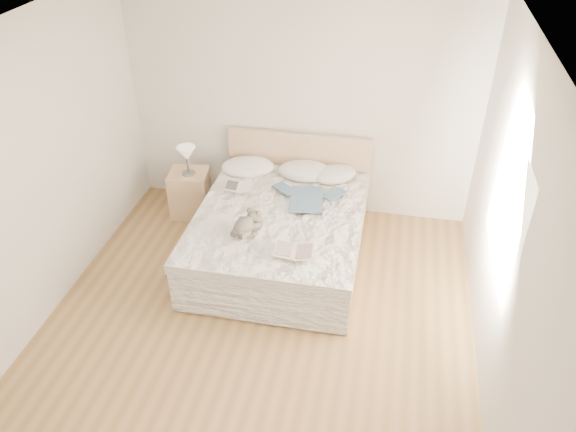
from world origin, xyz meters
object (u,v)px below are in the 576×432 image
object	(u,v)px
photo_book	(239,187)
teddy_bear	(244,231)
nightstand	(190,193)
table_lamp	(187,155)
bed	(281,232)
childrens_book	(294,251)

from	to	relation	value
photo_book	teddy_bear	world-z (taller)	teddy_bear
nightstand	table_lamp	xyz separation A→B (m)	(0.02, -0.02, 0.53)
bed	childrens_book	bearing A→B (deg)	-69.09
bed	nightstand	size ratio (longest dim) A/B	3.83
bed	childrens_book	distance (m)	0.83
bed	table_lamp	world-z (taller)	bed
teddy_bear	nightstand	bearing A→B (deg)	147.14
nightstand	childrens_book	size ratio (longest dim) A/B	1.43
table_lamp	teddy_bear	xyz separation A→B (m)	(0.97, -1.10, -0.16)
table_lamp	photo_book	xyz separation A→B (m)	(0.69, -0.29, -0.18)
photo_book	teddy_bear	bearing A→B (deg)	-76.43
table_lamp	photo_book	size ratio (longest dim) A/B	1.08
photo_book	nightstand	bearing A→B (deg)	150.78
childrens_book	nightstand	bearing A→B (deg)	134.29
table_lamp	teddy_bear	world-z (taller)	table_lamp
bed	teddy_bear	xyz separation A→B (m)	(-0.26, -0.52, 0.34)
table_lamp	teddy_bear	distance (m)	1.48
nightstand	table_lamp	bearing A→B (deg)	-46.80
teddy_bear	table_lamp	bearing A→B (deg)	147.10
photo_book	childrens_book	size ratio (longest dim) A/B	0.83
photo_book	childrens_book	xyz separation A→B (m)	(0.81, -1.01, 0.00)
bed	teddy_bear	bearing A→B (deg)	-116.25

